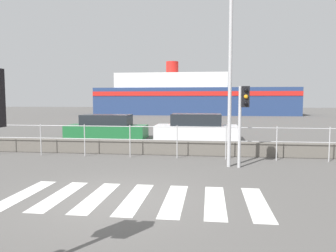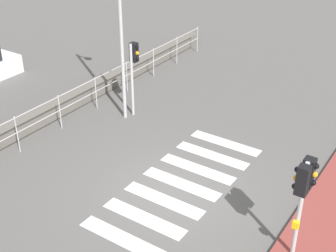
{
  "view_description": "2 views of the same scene",
  "coord_description": "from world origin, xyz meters",
  "px_view_note": "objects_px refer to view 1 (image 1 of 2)",
  "views": [
    {
      "loc": [
        2.13,
        -7.13,
        2.27
      ],
      "look_at": [
        0.97,
        2.0,
        1.5
      ],
      "focal_mm": 35.0,
      "sensor_mm": 36.0,
      "label": 1
    },
    {
      "loc": [
        -8.77,
        -5.7,
        7.89
      ],
      "look_at": [
        1.28,
        1.0,
        1.2
      ],
      "focal_mm": 50.0,
      "sensor_mm": 36.0,
      "label": 2
    }
  ],
  "objects_px": {
    "ferry_boat": "(190,97)",
    "parked_car_white": "(196,128)",
    "parked_car_green": "(107,128)",
    "streetlamp": "(231,37)",
    "traffic_light_far": "(243,108)"
  },
  "relations": [
    {
      "from": "streetlamp",
      "to": "ferry_boat",
      "type": "bearing_deg",
      "value": 95.31
    },
    {
      "from": "parked_car_green",
      "to": "parked_car_white",
      "type": "relative_size",
      "value": 1.01
    },
    {
      "from": "parked_car_green",
      "to": "parked_car_white",
      "type": "xyz_separation_m",
      "value": [
        5.18,
        0.0,
        0.03
      ]
    },
    {
      "from": "ferry_boat",
      "to": "parked_car_white",
      "type": "height_order",
      "value": "ferry_boat"
    },
    {
      "from": "streetlamp",
      "to": "parked_car_green",
      "type": "xyz_separation_m",
      "value": [
        -6.57,
        7.45,
        -3.66
      ]
    },
    {
      "from": "ferry_boat",
      "to": "parked_car_green",
      "type": "relative_size",
      "value": 6.12
    },
    {
      "from": "ferry_boat",
      "to": "parked_car_white",
      "type": "relative_size",
      "value": 6.17
    },
    {
      "from": "streetlamp",
      "to": "ferry_boat",
      "type": "distance_m",
      "value": 37.52
    },
    {
      "from": "streetlamp",
      "to": "parked_car_green",
      "type": "bearing_deg",
      "value": 131.41
    },
    {
      "from": "traffic_light_far",
      "to": "parked_car_white",
      "type": "height_order",
      "value": "traffic_light_far"
    },
    {
      "from": "streetlamp",
      "to": "ferry_boat",
      "type": "xyz_separation_m",
      "value": [
        -3.47,
        37.32,
        -1.73
      ]
    },
    {
      "from": "parked_car_green",
      "to": "parked_car_white",
      "type": "height_order",
      "value": "parked_car_white"
    },
    {
      "from": "ferry_boat",
      "to": "parked_car_white",
      "type": "bearing_deg",
      "value": -86.02
    },
    {
      "from": "traffic_light_far",
      "to": "ferry_boat",
      "type": "bearing_deg",
      "value": 95.97
    },
    {
      "from": "parked_car_green",
      "to": "traffic_light_far",
      "type": "bearing_deg",
      "value": -46.73
    }
  ]
}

